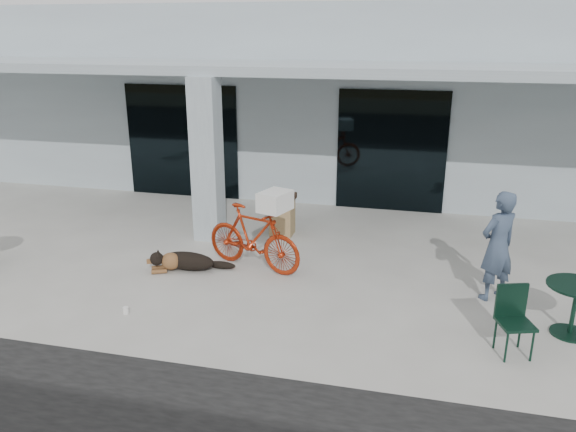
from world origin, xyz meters
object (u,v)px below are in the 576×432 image
(bicycle, at_px, (253,238))
(person, at_px, (498,246))
(dog, at_px, (187,260))
(cafe_chair_far_a, at_px, (516,323))
(cafe_table_far, at_px, (574,310))
(trash_receptacle, at_px, (282,215))

(bicycle, distance_m, person, 3.91)
(dog, relative_size, cafe_chair_far_a, 1.23)
(dog, bearing_deg, person, -23.71)
(cafe_chair_far_a, distance_m, person, 1.66)
(bicycle, height_order, cafe_chair_far_a, bicycle)
(cafe_table_far, relative_size, trash_receptacle, 0.94)
(cafe_table_far, height_order, cafe_chair_far_a, cafe_chair_far_a)
(bicycle, distance_m, cafe_chair_far_a, 4.39)
(person, bearing_deg, cafe_chair_far_a, 54.74)
(trash_receptacle, bearing_deg, cafe_table_far, -31.36)
(trash_receptacle, bearing_deg, person, -27.52)
(bicycle, bearing_deg, dog, 126.52)
(bicycle, relative_size, cafe_table_far, 2.38)
(bicycle, height_order, trash_receptacle, bicycle)
(dog, bearing_deg, cafe_table_far, -32.62)
(trash_receptacle, bearing_deg, bicycle, -92.23)
(dog, bearing_deg, cafe_chair_far_a, -41.54)
(dog, xyz_separation_m, cafe_table_far, (5.89, -0.79, 0.18))
(cafe_table_far, relative_size, person, 0.46)
(dog, xyz_separation_m, trash_receptacle, (1.15, 2.10, 0.23))
(bicycle, bearing_deg, cafe_table_far, -84.85)
(dog, bearing_deg, bicycle, -6.95)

